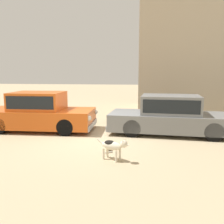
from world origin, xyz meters
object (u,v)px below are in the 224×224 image
Objects in this scene: parked_sedan_second at (171,115)px; stray_dog_spotted at (113,145)px; stray_cat at (108,147)px; parked_sedan_nearest at (39,112)px.

parked_sedan_second reaches higher than stray_dog_spotted.
stray_dog_spotted reaches higher than stray_cat.
stray_cat is at bearing -36.94° from parked_sedan_nearest.
parked_sedan_nearest is at bearing 164.25° from stray_dog_spotted.
stray_dog_spotted is at bearing -115.66° from parked_sedan_second.
stray_cat is at bearing 133.01° from stray_dog_spotted.
parked_sedan_nearest is 5.12m from parked_sedan_second.
parked_sedan_second is 7.52× the size of stray_cat.
parked_sedan_nearest reaches higher than parked_sedan_second.
parked_sedan_second reaches higher than stray_cat.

